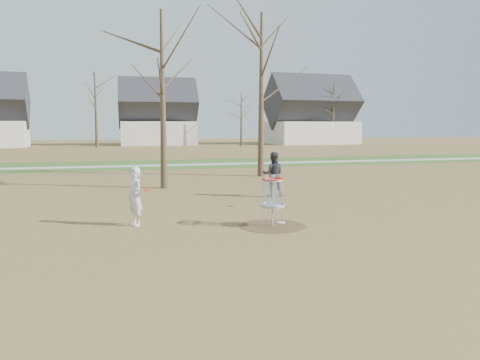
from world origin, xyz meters
name	(u,v)px	position (x,y,z in m)	size (l,w,h in m)	color
ground	(272,226)	(0.00, 0.00, 0.00)	(160.00, 160.00, 0.00)	brown
green_band	(174,164)	(0.00, 21.00, 0.01)	(160.00, 8.00, 0.01)	#2D5119
footpath	(176,165)	(0.00, 20.00, 0.01)	(160.00, 1.50, 0.01)	#9E9E99
dirt_circle	(272,226)	(0.00, 0.00, 0.01)	(1.80, 1.80, 0.01)	#47331E
player_standing	(135,197)	(-3.56, 1.05, 0.79)	(0.58, 0.38, 1.59)	silver
player_throwing	(273,174)	(1.75, 4.98, 0.85)	(0.83, 0.64, 1.70)	#313035
disc_grounded	(281,222)	(0.36, 0.29, 0.02)	(0.22, 0.22, 0.02)	white
discs_in_play	(220,187)	(-1.03, 1.78, 0.89)	(4.42, 2.10, 0.28)	#FC4A0D
disc_golf_basket	(273,193)	(0.00, 0.00, 0.91)	(0.64, 0.64, 1.35)	#9EA3AD
bare_trees	(172,99)	(1.78, 35.79, 5.35)	(52.62, 44.98, 9.00)	#382B1E
houses_row	(176,119)	(4.32, 52.56, 3.52)	(56.51, 10.01, 7.26)	silver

